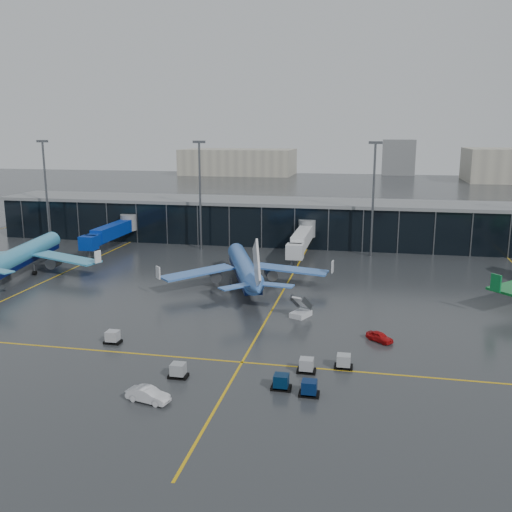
% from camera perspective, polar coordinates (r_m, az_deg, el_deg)
% --- Properties ---
extents(ground, '(600.00, 600.00, 0.00)m').
position_cam_1_polar(ground, '(87.15, -5.64, -6.23)').
color(ground, '#282B2D').
rests_on(ground, ground).
extents(terminal_pier, '(142.00, 17.00, 10.70)m').
position_cam_1_polar(terminal_pier, '(144.68, 1.56, 3.55)').
color(terminal_pier, black).
rests_on(terminal_pier, ground).
extents(jet_bridges, '(94.00, 27.50, 7.20)m').
position_cam_1_polar(jet_bridges, '(137.63, -14.39, 2.34)').
color(jet_bridges, '#595B60').
rests_on(jet_bridges, ground).
extents(flood_masts, '(203.00, 0.50, 25.50)m').
position_cam_1_polar(flood_masts, '(131.03, 2.82, 6.31)').
color(flood_masts, '#595B60').
rests_on(flood_masts, ground).
extents(distant_hangars, '(260.00, 71.00, 22.00)m').
position_cam_1_polar(distant_hangars, '(350.26, 15.86, 8.89)').
color(distant_hangars, '#B2AD99').
rests_on(distant_hangars, ground).
extents(taxi_lines, '(220.00, 120.00, 0.02)m').
position_cam_1_polar(taxi_lines, '(94.77, 2.07, -4.62)').
color(taxi_lines, gold).
rests_on(taxi_lines, ground).
extents(airliner_arkefly, '(40.40, 44.36, 12.09)m').
position_cam_1_polar(airliner_arkefly, '(121.78, -22.27, 1.22)').
color(airliner_arkefly, '#3A96C0').
rests_on(airliner_arkefly, ground).
extents(airliner_klm_near, '(42.35, 45.04, 11.19)m').
position_cam_1_polar(airliner_klm_near, '(103.19, -1.22, 0.02)').
color(airliner_klm_near, '#3A6CC0').
rests_on(airliner_klm_near, ground).
extents(baggage_carts, '(32.88, 11.63, 1.70)m').
position_cam_1_polar(baggage_carts, '(67.92, -0.46, -11.04)').
color(baggage_carts, black).
rests_on(baggage_carts, ground).
extents(mobile_airstair, '(3.34, 3.83, 3.45)m').
position_cam_1_polar(mobile_airstair, '(87.54, 4.50, -5.59)').
color(mobile_airstair, silver).
rests_on(mobile_airstair, ground).
extents(service_van_red, '(4.01, 3.71, 1.33)m').
position_cam_1_polar(service_van_red, '(79.21, 12.26, -7.90)').
color(service_van_red, '#B70E0F').
rests_on(service_van_red, ground).
extents(service_van_white, '(5.00, 2.64, 1.57)m').
position_cam_1_polar(service_van_white, '(62.39, -10.74, -13.48)').
color(service_van_white, silver).
rests_on(service_van_white, ground).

